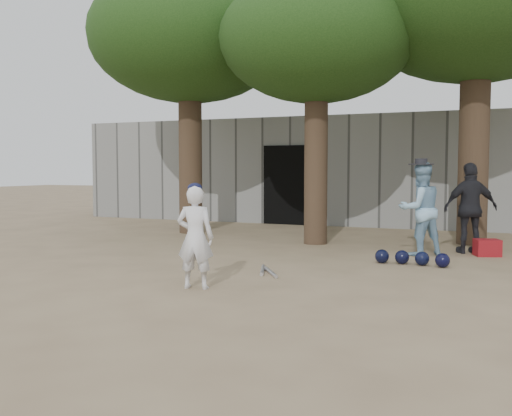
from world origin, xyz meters
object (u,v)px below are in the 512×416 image
at_px(boy_player, 195,237).
at_px(spectator_dark, 471,208).
at_px(spectator_blue, 420,209).
at_px(red_bag, 487,248).

distance_m(boy_player, spectator_dark, 5.66).
relative_size(spectator_blue, spectator_dark, 1.00).
xyz_separation_m(spectator_dark, red_bag, (0.30, -0.24, -0.69)).
relative_size(spectator_blue, red_bag, 3.98).
distance_m(boy_player, red_bag, 5.66).
bearing_deg(boy_player, spectator_blue, -131.08).
bearing_deg(red_bag, spectator_blue, -161.80).
bearing_deg(spectator_dark, boy_player, 30.71).
height_order(spectator_blue, spectator_dark, spectator_dark).
distance_m(spectator_dark, red_bag, 0.79).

